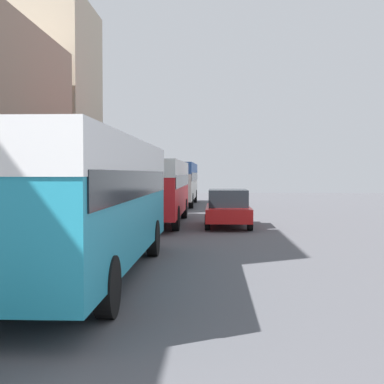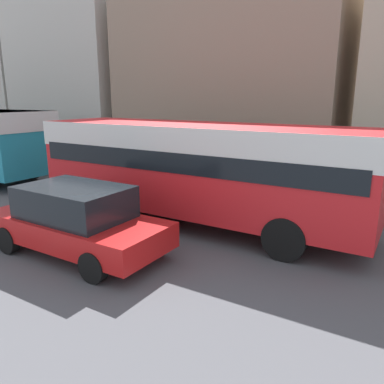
% 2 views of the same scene
% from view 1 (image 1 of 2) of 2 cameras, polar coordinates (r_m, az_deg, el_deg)
% --- Properties ---
extents(building_end_row, '(6.70, 6.70, 12.00)m').
position_cam_1_polar(building_end_row, '(32.58, -16.57, 8.48)').
color(building_end_row, '#BCAD93').
rests_on(building_end_row, ground_plane).
extents(bus_lead, '(2.67, 10.24, 3.02)m').
position_cam_1_polar(bus_lead, '(11.86, -11.68, 0.34)').
color(bus_lead, teal).
rests_on(bus_lead, ground_plane).
extents(bus_following, '(2.63, 9.53, 2.83)m').
position_cam_1_polar(bus_following, '(24.19, -4.01, 0.97)').
color(bus_following, red).
rests_on(bus_following, ground_plane).
extents(bus_third_in_line, '(2.62, 10.89, 2.99)m').
position_cam_1_polar(bus_third_in_line, '(38.06, -1.63, 1.51)').
color(bus_third_in_line, silver).
rests_on(bus_third_in_line, ground_plane).
extents(car_crossing, '(1.92, 4.44, 1.60)m').
position_cam_1_polar(car_crossing, '(22.81, 3.85, -1.69)').
color(car_crossing, red).
rests_on(car_crossing, ground_plane).
extents(pedestrian_walking_away, '(0.43, 0.43, 1.71)m').
position_cam_1_polar(pedestrian_walking_away, '(46.52, -4.36, 0.45)').
color(pedestrian_walking_away, '#232838').
rests_on(pedestrian_walking_away, sidewalk).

